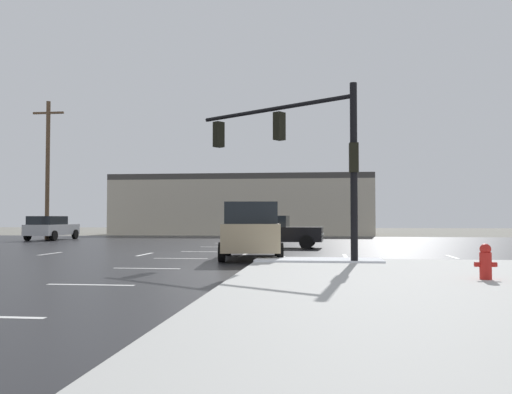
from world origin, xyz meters
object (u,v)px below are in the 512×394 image
Objects in this scene: traffic_signal_mast at (303,144)px; fire_hydrant at (486,261)px; sedan_black at (273,231)px; utility_pole_distant at (48,167)px; suv_tan at (252,229)px; sedan_silver at (51,227)px.

fire_hydrant is at bearing 162.41° from traffic_signal_mast.
sedan_black is 19.06m from utility_pole_distant.
utility_pole_distant is (-16.30, 8.98, 4.13)m from sedan_black.
fire_hydrant is 9.53m from suv_tan.
suv_tan is at bearing -134.31° from sedan_silver.
sedan_black is at bearing -44.24° from traffic_signal_mast.
traffic_signal_mast is 1.21× the size of sedan_silver.
suv_tan is (15.37, -15.18, 0.24)m from sedan_silver.
traffic_signal_mast is at bearing -44.87° from utility_pole_distant.
traffic_signal_mast is at bearing -134.27° from sedan_silver.
fire_hydrant is at bearing -135.93° from sedan_silver.
suv_tan reaches higher than fire_hydrant.
sedan_silver is 17.49m from sedan_black.
sedan_black is at bearing 112.51° from fire_hydrant.
traffic_signal_mast is 25.52m from utility_pole_distant.
utility_pole_distant is (-16.14, 16.11, 3.89)m from suv_tan.
utility_pole_distant reaches higher than fire_hydrant.
fire_hydrant is at bearing -64.65° from sedan_black.
traffic_signal_mast is at bearing -140.07° from suv_tan.
utility_pole_distant is at bearing 153.98° from sedan_black.
utility_pole_distant is (-0.77, 0.93, 4.13)m from sedan_silver.
traffic_signal_mast is at bearing -75.99° from sedan_black.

